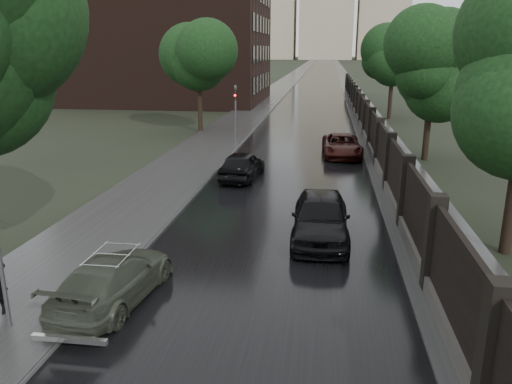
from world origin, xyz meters
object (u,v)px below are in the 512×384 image
at_px(tree_left_far, 199,63).
at_px(traffic_light, 236,110).
at_px(tree_right_b, 432,74).
at_px(car_right_far, 342,146).
at_px(volga_sedan, 114,279).
at_px(hatchback_left, 242,165).
at_px(car_right_near, 321,217).
at_px(tree_right_c, 393,64).

height_order(tree_left_far, traffic_light, tree_left_far).
relative_size(tree_right_b, car_right_far, 1.46).
height_order(tree_left_far, volga_sedan, tree_left_far).
distance_m(tree_left_far, hatchback_left, 15.60).
bearing_deg(tree_right_b, car_right_near, -113.41).
bearing_deg(car_right_near, tree_right_b, 66.09).
distance_m(tree_left_far, traffic_light, 6.84).
xyz_separation_m(tree_right_b, tree_right_c, (0.00, 18.00, 0.00)).
xyz_separation_m(traffic_light, hatchback_left, (1.90, -8.83, -1.69)).
xyz_separation_m(volga_sedan, car_right_near, (5.20, 5.12, 0.18)).
relative_size(tree_right_c, volga_sedan, 1.61).
xyz_separation_m(tree_right_b, car_right_far, (-4.81, 0.30, -4.28)).
distance_m(tree_right_c, car_right_near, 32.44).
relative_size(car_right_near, car_right_far, 0.99).
relative_size(traffic_light, car_right_far, 0.83).
relative_size(hatchback_left, car_right_far, 0.87).
distance_m(tree_right_c, hatchback_left, 26.15).
bearing_deg(volga_sedan, tree_left_far, -74.66).
bearing_deg(tree_right_c, hatchback_left, -112.55).
distance_m(volga_sedan, car_right_far, 20.06).
xyz_separation_m(tree_left_far, car_right_near, (9.60, -21.63, -4.43)).
bearing_deg(hatchback_left, volga_sedan, 89.63).
relative_size(tree_right_c, car_right_far, 1.46).
distance_m(tree_left_far, car_right_far, 13.94).
relative_size(traffic_light, hatchback_left, 0.96).
bearing_deg(tree_left_far, traffic_light, -53.53).
bearing_deg(car_right_far, traffic_light, 156.05).
bearing_deg(tree_right_c, car_right_far, -105.21).
bearing_deg(hatchback_left, traffic_light, -72.89).
relative_size(tree_left_far, volga_sedan, 1.70).
height_order(traffic_light, car_right_near, traffic_light).
bearing_deg(tree_left_far, hatchback_left, -67.95).
distance_m(tree_right_b, traffic_light, 12.44).
xyz_separation_m(hatchback_left, car_right_near, (4.00, -7.80, 0.10)).
height_order(tree_right_c, volga_sedan, tree_right_c).
bearing_deg(car_right_far, volga_sedan, -111.11).
distance_m(tree_left_far, tree_right_c, 18.45).
bearing_deg(tree_right_c, car_right_near, -100.57).
bearing_deg(tree_right_b, volga_sedan, -120.62).
distance_m(hatchback_left, car_right_near, 8.76).
xyz_separation_m(tree_right_b, hatchback_left, (-9.90, -5.83, -4.24)).
bearing_deg(hatchback_left, car_right_near, 122.09).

